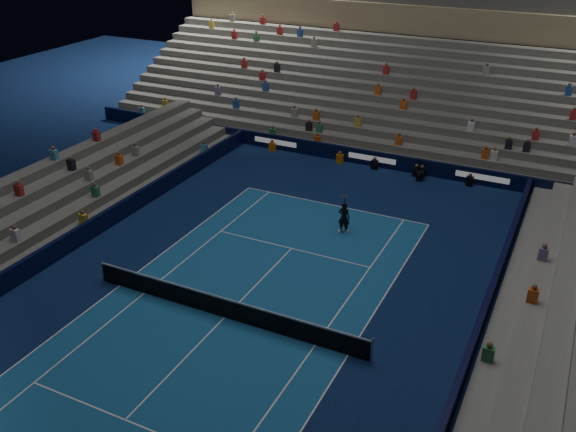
# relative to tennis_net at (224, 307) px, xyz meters

# --- Properties ---
(ground) EXTENTS (90.00, 90.00, 0.00)m
(ground) POSITION_rel_tennis_net_xyz_m (0.00, 0.00, -0.50)
(ground) COLOR #0B1B44
(ground) RESTS_ON ground
(court_surface) EXTENTS (10.97, 23.77, 0.01)m
(court_surface) POSITION_rel_tennis_net_xyz_m (0.00, 0.00, -0.50)
(court_surface) COLOR #19538B
(court_surface) RESTS_ON ground
(sponsor_barrier_far) EXTENTS (44.00, 0.25, 1.00)m
(sponsor_barrier_far) POSITION_rel_tennis_net_xyz_m (0.00, 18.50, -0.00)
(sponsor_barrier_far) COLOR black
(sponsor_barrier_far) RESTS_ON ground
(sponsor_barrier_east) EXTENTS (0.25, 37.00, 1.00)m
(sponsor_barrier_east) POSITION_rel_tennis_net_xyz_m (9.70, 0.00, -0.00)
(sponsor_barrier_east) COLOR black
(sponsor_barrier_east) RESTS_ON ground
(sponsor_barrier_west) EXTENTS (0.25, 37.00, 1.00)m
(sponsor_barrier_west) POSITION_rel_tennis_net_xyz_m (-9.70, 0.00, -0.00)
(sponsor_barrier_west) COLOR black
(sponsor_barrier_west) RESTS_ON ground
(grandstand_main) EXTENTS (44.00, 15.20, 11.20)m
(grandstand_main) POSITION_rel_tennis_net_xyz_m (0.00, 27.90, 2.87)
(grandstand_main) COLOR #60605C
(grandstand_main) RESTS_ON ground
(grandstand_east) EXTENTS (5.00, 37.00, 2.50)m
(grandstand_east) POSITION_rel_tennis_net_xyz_m (13.17, 0.00, 0.41)
(grandstand_east) COLOR slate
(grandstand_east) RESTS_ON ground
(tennis_net) EXTENTS (12.90, 0.10, 1.10)m
(tennis_net) POSITION_rel_tennis_net_xyz_m (0.00, 0.00, 0.00)
(tennis_net) COLOR #B2B2B7
(tennis_net) RESTS_ON ground
(tennis_player) EXTENTS (0.65, 0.44, 1.72)m
(tennis_player) POSITION_rel_tennis_net_xyz_m (1.69, 9.13, 0.36)
(tennis_player) COLOR black
(tennis_player) RESTS_ON ground
(broadcast_camera) EXTENTS (0.46, 0.88, 0.55)m
(broadcast_camera) POSITION_rel_tennis_net_xyz_m (3.42, 17.55, -0.22)
(broadcast_camera) COLOR black
(broadcast_camera) RESTS_ON ground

